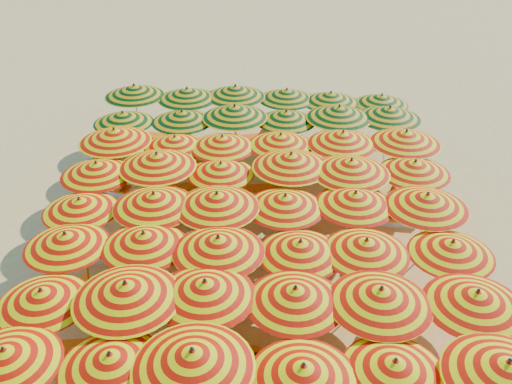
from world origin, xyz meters
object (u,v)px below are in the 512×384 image
(umbrella_22, at_px, (355,199))
(umbrella_30, at_px, (115,135))
(umbrella_26, at_px, (221,168))
(umbrella_44, at_px, (235,91))
(umbrella_3, at_px, (303,373))
(umbrella_0, at_px, (5,357))
(umbrella_7, at_px, (126,291))
(beachgoer_b, at_px, (284,214))
(lounger_21, at_px, (200,162))
(lounger_11, at_px, (145,257))
(umbrella_41, at_px, (389,113))
(umbrella_33, at_px, (281,140))
(lounger_12, at_px, (239,257))
(umbrella_13, at_px, (144,240))
(umbrella_4, at_px, (395,368))
(lounger_16, at_px, (110,188))
(umbrella_46, at_px, (331,97))
(umbrella_15, at_px, (300,248))
(umbrella_20, at_px, (217,200))
(lounger_7, at_px, (132,293))
(umbrella_2, at_px, (193,359))
(umbrella_8, at_px, (205,289))
(umbrella_39, at_px, (286,116))
(umbrella_34, at_px, (343,138))
(umbrella_24, at_px, (97,169))
(umbrella_10, at_px, (381,296))
(umbrella_32, at_px, (222,142))
(lounger_19, at_px, (413,194))
(lounger_9, at_px, (421,305))
(umbrella_31, at_px, (175,142))
(umbrella_1, at_px, (111,361))
(umbrella_35, at_px, (406,137))
(beachgoer_a, at_px, (190,210))
(lounger_10, at_px, (110,254))
(lounger_8, at_px, (276,306))
(umbrella_19, at_px, (154,200))
(umbrella_40, at_px, (339,112))
(lounger_22, at_px, (152,137))
(umbrella_12, at_px, (66,240))
(umbrella_42, at_px, (134,91))
(umbrella_36, at_px, (123,118))
(umbrella_29, at_px, (415,167))
(umbrella_18, at_px, (80,205))
(umbrella_45, at_px, (287,94))
(lounger_14, at_px, (147,214))
(lounger_15, at_px, (389,219))
(lounger_18, at_px, (266,190))

(umbrella_22, xyz_separation_m, umbrella_30, (-7.99, 3.81, 0.16))
(umbrella_26, height_order, umbrella_44, umbrella_44)
(umbrella_3, xyz_separation_m, umbrella_26, (-2.23, 8.53, -0.11))
(umbrella_0, height_order, umbrella_7, umbrella_7)
(beachgoer_b, bearing_deg, lounger_21, -105.92)
(lounger_11, bearing_deg, umbrella_41, 34.95)
(umbrella_33, relative_size, lounger_12, 1.63)
(umbrella_13, bearing_deg, umbrella_30, 109.69)
(umbrella_4, xyz_separation_m, lounger_16, (-8.48, 10.14, -1.95))
(umbrella_22, height_order, umbrella_46, umbrella_22)
(umbrella_15, height_order, umbrella_20, umbrella_20)
(lounger_7, bearing_deg, beachgoer_b, -121.21)
(umbrella_3, xyz_separation_m, umbrella_22, (1.89, 6.47, 0.05))
(umbrella_2, height_order, umbrella_8, umbrella_2)
(umbrella_20, bearing_deg, umbrella_39, 70.91)
(umbrella_34, bearing_deg, umbrella_24, -165.15)
(umbrella_2, bearing_deg, umbrella_10, 26.06)
(umbrella_32, distance_m, lounger_19, 7.28)
(umbrella_0, height_order, umbrella_20, umbrella_20)
(umbrella_41, bearing_deg, lounger_11, -143.55)
(lounger_9, bearing_deg, lounger_11, 144.75)
(umbrella_33, bearing_deg, umbrella_31, 179.84)
(umbrella_8, bearing_deg, umbrella_1, -130.27)
(umbrella_15, xyz_separation_m, umbrella_35, (4.03, 6.19, 0.23))
(umbrella_13, xyz_separation_m, beachgoer_a, (0.71, 3.71, -1.48))
(umbrella_10, bearing_deg, lounger_10, 150.78)
(umbrella_44, bearing_deg, lounger_8, -81.42)
(umbrella_19, height_order, umbrella_40, umbrella_40)
(umbrella_1, xyz_separation_m, lounger_22, (-1.82, 14.46, -1.97))
(lounger_22, bearing_deg, umbrella_12, 93.81)
(umbrella_7, xyz_separation_m, umbrella_41, (7.99, 10.45, -0.08))
(umbrella_22, relative_size, umbrella_35, 1.12)
(umbrella_13, distance_m, umbrella_35, 10.14)
(lounger_12, bearing_deg, umbrella_7, -122.81)
(umbrella_1, height_order, lounger_19, umbrella_1)
(umbrella_46, bearing_deg, lounger_10, -133.25)
(umbrella_4, xyz_separation_m, umbrella_42, (-8.14, 14.41, 0.25))
(umbrella_19, height_order, umbrella_36, umbrella_19)
(lounger_9, bearing_deg, umbrella_35, 63.77)
(umbrella_13, bearing_deg, lounger_16, 113.58)
(umbrella_34, bearing_deg, umbrella_29, -40.58)
(umbrella_8, relative_size, umbrella_31, 1.16)
(umbrella_18, bearing_deg, umbrella_13, -38.83)
(umbrella_7, xyz_separation_m, lounger_19, (8.67, 8.05, -2.25))
(umbrella_15, height_order, umbrella_26, umbrella_15)
(umbrella_45, bearing_deg, lounger_14, -129.80)
(umbrella_13, bearing_deg, umbrella_18, 141.17)
(lounger_10, xyz_separation_m, lounger_15, (9.14, 2.13, 0.00))
(umbrella_12, relative_size, lounger_21, 1.67)
(umbrella_4, bearing_deg, lounger_18, 104.44)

